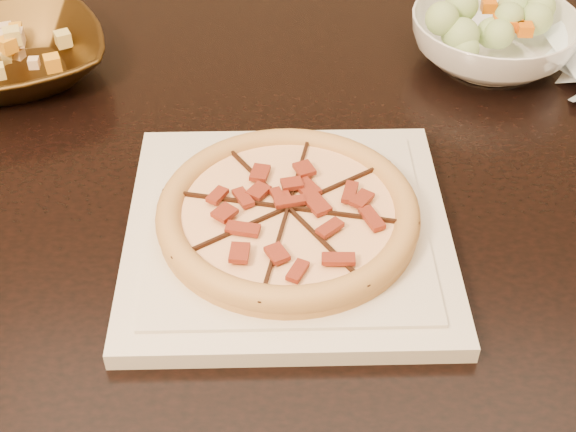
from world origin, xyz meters
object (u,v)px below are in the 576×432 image
plate (288,231)px  salad_bowl (492,39)px  dining_table (194,223)px  pizza (288,213)px  bronze_bowl (14,58)px

plate → salad_bowl: salad_bowl is taller
dining_table → pizza: (0.12, -0.14, 0.14)m
plate → salad_bowl: 0.42m
dining_table → plate: plate is taller
bronze_bowl → salad_bowl: size_ratio=1.06×
pizza → bronze_bowl: size_ratio=1.13×
plate → bronze_bowl: size_ratio=1.47×
plate → bronze_bowl: bearing=140.4°
pizza → bronze_bowl: 0.45m
bronze_bowl → salad_bowl: 0.60m
bronze_bowl → salad_bowl: bearing=4.9°
dining_table → plate: (0.12, -0.14, 0.12)m
dining_table → salad_bowl: 0.44m
plate → bronze_bowl: 0.45m
salad_bowl → bronze_bowl: bearing=-175.1°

